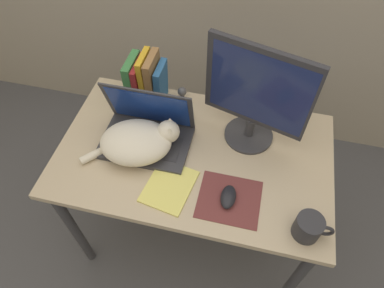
{
  "coord_description": "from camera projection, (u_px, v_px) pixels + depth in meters",
  "views": [
    {
      "loc": [
        0.19,
        -0.48,
        1.89
      ],
      "look_at": [
        -0.0,
        0.31,
        0.85
      ],
      "focal_mm": 32.0,
      "sensor_mm": 36.0,
      "label": 1
    }
  ],
  "objects": [
    {
      "name": "ground_plane",
      "position": [
        179.0,
        287.0,
        1.81
      ],
      "size": [
        12.0,
        12.0,
        0.0
      ],
      "primitive_type": "plane",
      "color": "#4C4C51"
    },
    {
      "name": "desk",
      "position": [
        194.0,
        165.0,
        1.49
      ],
      "size": [
        1.13,
        0.69,
        0.75
      ],
      "color": "tan",
      "rests_on": "ground_plane"
    },
    {
      "name": "laptop",
      "position": [
        147.0,
        132.0,
        1.42
      ],
      "size": [
        0.37,
        0.25,
        0.25
      ],
      "color": "#2D2D33",
      "rests_on": "desk"
    },
    {
      "name": "cat",
      "position": [
        139.0,
        141.0,
        1.37
      ],
      "size": [
        0.38,
        0.29,
        0.14
      ],
      "color": "beige",
      "rests_on": "desk"
    },
    {
      "name": "external_monitor",
      "position": [
        257.0,
        96.0,
        1.28
      ],
      "size": [
        0.41,
        0.21,
        0.45
      ],
      "color": "#333338",
      "rests_on": "desk"
    },
    {
      "name": "mousepad",
      "position": [
        229.0,
        199.0,
        1.28
      ],
      "size": [
        0.23,
        0.21,
        0.0
      ],
      "color": "brown",
      "rests_on": "desk"
    },
    {
      "name": "computer_mouse",
      "position": [
        228.0,
        197.0,
        1.27
      ],
      "size": [
        0.06,
        0.1,
        0.03
      ],
      "color": "black",
      "rests_on": "mousepad"
    },
    {
      "name": "book_row",
      "position": [
        146.0,
        80.0,
        1.52
      ],
      "size": [
        0.16,
        0.15,
        0.25
      ],
      "color": "#387A42",
      "rests_on": "desk"
    },
    {
      "name": "notepad",
      "position": [
        169.0,
        186.0,
        1.31
      ],
      "size": [
        0.2,
        0.23,
        0.01
      ],
      "color": "#E5DB6B",
      "rests_on": "desk"
    },
    {
      "name": "webcam",
      "position": [
        182.0,
        92.0,
        1.58
      ],
      "size": [
        0.04,
        0.04,
        0.07
      ],
      "color": "#232328",
      "rests_on": "desk"
    },
    {
      "name": "mug",
      "position": [
        309.0,
        227.0,
        1.17
      ],
      "size": [
        0.14,
        0.1,
        0.09
      ],
      "color": "#28282D",
      "rests_on": "desk"
    }
  ]
}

